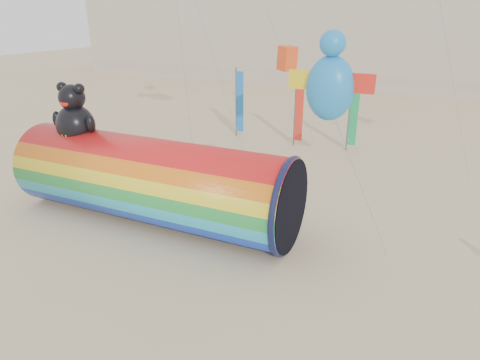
% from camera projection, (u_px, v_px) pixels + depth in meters
% --- Properties ---
extents(ground, '(160.00, 160.00, 0.00)m').
position_uv_depth(ground, '(214.00, 244.00, 17.77)').
color(ground, '#CCB58C').
rests_on(ground, ground).
extents(hotel_building, '(60.40, 15.40, 20.60)m').
position_uv_depth(hotel_building, '(296.00, 0.00, 57.38)').
color(hotel_building, '#B7AD99').
rests_on(hotel_building, ground).
extents(windsock_assembly, '(13.21, 4.02, 6.09)m').
position_uv_depth(windsock_assembly, '(152.00, 178.00, 19.15)').
color(windsock_assembly, red).
rests_on(windsock_assembly, ground).
extents(festival_banners, '(9.09, 0.58, 5.20)m').
position_uv_depth(festival_banners, '(295.00, 108.00, 30.15)').
color(festival_banners, '#59595E').
rests_on(festival_banners, ground).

